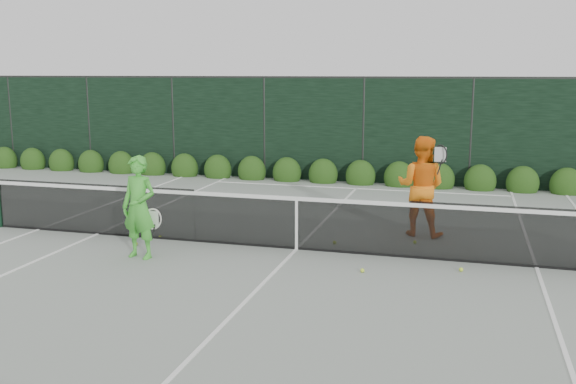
# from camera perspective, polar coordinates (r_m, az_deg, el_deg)

# --- Properties ---
(ground) EXTENTS (80.00, 80.00, 0.00)m
(ground) POSITION_cam_1_polar(r_m,az_deg,el_deg) (11.75, 0.77, -5.12)
(ground) COLOR gray
(ground) RESTS_ON ground
(tennis_net) EXTENTS (12.90, 0.10, 1.07)m
(tennis_net) POSITION_cam_1_polar(r_m,az_deg,el_deg) (11.62, 0.66, -2.59)
(tennis_net) COLOR black
(tennis_net) RESTS_ON ground
(player_woman) EXTENTS (0.71, 0.52, 1.79)m
(player_woman) POSITION_cam_1_polar(r_m,az_deg,el_deg) (11.34, -13.10, -1.33)
(player_woman) COLOR green
(player_woman) RESTS_ON ground
(player_man) EXTENTS (1.08, 0.91, 1.97)m
(player_man) POSITION_cam_1_polar(r_m,az_deg,el_deg) (12.83, 11.74, 0.52)
(player_man) COLOR orange
(player_man) RESTS_ON ground
(court_lines) EXTENTS (11.03, 23.83, 0.01)m
(court_lines) POSITION_cam_1_polar(r_m,az_deg,el_deg) (11.74, 0.77, -5.09)
(court_lines) COLOR white
(court_lines) RESTS_ON ground
(windscreen_fence) EXTENTS (32.00, 21.07, 3.06)m
(windscreen_fence) POSITION_cam_1_polar(r_m,az_deg,el_deg) (8.87, -3.72, -0.28)
(windscreen_fence) COLOR black
(windscreen_fence) RESTS_ON ground
(hedge_row) EXTENTS (31.66, 0.65, 0.94)m
(hedge_row) POSITION_cam_1_polar(r_m,az_deg,el_deg) (18.54, 6.46, 1.42)
(hedge_row) COLOR #1A3C10
(hedge_row) RESTS_ON ground
(tennis_balls) EXTENTS (5.94, 2.07, 0.07)m
(tennis_balls) POSITION_cam_1_polar(r_m,az_deg,el_deg) (11.59, 1.62, -5.16)
(tennis_balls) COLOR #C9ED34
(tennis_balls) RESTS_ON ground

